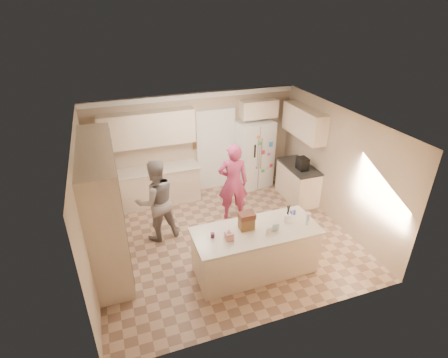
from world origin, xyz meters
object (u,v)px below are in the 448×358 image
object	(u,v)px
utensil_crock	(288,218)
dollhouse_body	(246,223)
refrigerator	(253,154)
island_base	(255,251)
tissue_box	(229,236)
teen_girl	(233,183)
teen_boy	(156,201)
coffee_maker	(303,164)

from	to	relation	value
utensil_crock	dollhouse_body	distance (m)	0.80
refrigerator	utensil_crock	bearing A→B (deg)	-111.41
dollhouse_body	island_base	bearing A→B (deg)	-33.69
island_base	dollhouse_body	bearing A→B (deg)	146.31
tissue_box	teen_girl	world-z (taller)	teen_girl
teen_boy	coffee_maker	bearing A→B (deg)	174.71
coffee_maker	teen_boy	world-z (taller)	teen_boy
dollhouse_body	teen_boy	world-z (taller)	teen_boy
teen_girl	tissue_box	bearing A→B (deg)	82.06
island_base	dollhouse_body	world-z (taller)	dollhouse_body
island_base	utensil_crock	xyz separation A→B (m)	(0.65, 0.05, 0.56)
refrigerator	coffee_maker	world-z (taller)	refrigerator
tissue_box	teen_girl	xyz separation A→B (m)	(0.79, 1.91, -0.07)
coffee_maker	utensil_crock	size ratio (longest dim) A/B	2.00
refrigerator	dollhouse_body	distance (m)	3.42
refrigerator	island_base	distance (m)	3.48
refrigerator	teen_girl	size ratio (longest dim) A/B	0.98
teen_boy	teen_girl	world-z (taller)	teen_girl
island_base	tissue_box	world-z (taller)	tissue_box
refrigerator	teen_boy	size ratio (longest dim) A/B	1.00
island_base	teen_boy	world-z (taller)	teen_boy
dollhouse_body	teen_girl	distance (m)	1.76
utensil_crock	tissue_box	distance (m)	1.21
refrigerator	coffee_maker	size ratio (longest dim) A/B	6.00
refrigerator	utensil_crock	size ratio (longest dim) A/B	12.00
tissue_box	dollhouse_body	xyz separation A→B (m)	(0.40, 0.20, 0.04)
refrigerator	utensil_crock	distance (m)	3.20
refrigerator	teen_boy	xyz separation A→B (m)	(-2.84, -1.54, 0.00)
dollhouse_body	teen_girl	bearing A→B (deg)	77.13
dollhouse_body	teen_girl	world-z (taller)	teen_girl
tissue_box	teen_boy	distance (m)	1.99
dollhouse_body	refrigerator	bearing A→B (deg)	64.20
island_base	dollhouse_body	xyz separation A→B (m)	(-0.15, 0.10, 0.60)
coffee_maker	refrigerator	bearing A→B (deg)	119.23
coffee_maker	tissue_box	xyz separation A→B (m)	(-2.60, -2.00, -0.07)
island_base	dollhouse_body	size ratio (longest dim) A/B	8.46
teen_girl	dollhouse_body	bearing A→B (deg)	91.67
refrigerator	dollhouse_body	size ratio (longest dim) A/B	6.92
refrigerator	tissue_box	size ratio (longest dim) A/B	12.86
tissue_box	coffee_maker	bearing A→B (deg)	37.57
island_base	teen_girl	distance (m)	1.89
coffee_maker	teen_boy	bearing A→B (deg)	-175.79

